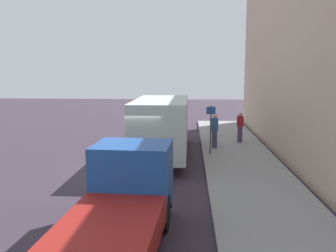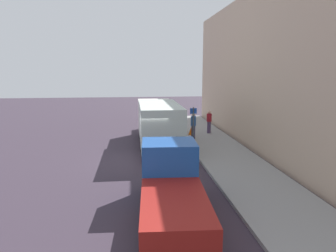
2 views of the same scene
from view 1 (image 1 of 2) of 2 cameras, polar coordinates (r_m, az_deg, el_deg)
The scene contains 9 objects.
ground at distance 15.28m, azimuth -5.49°, elevation -7.23°, with size 80.00×80.00×0.00m, color #362B37.
sidewalk at distance 15.26m, azimuth 12.40°, elevation -7.12°, with size 3.42×30.00×0.14m, color gray.
building_facade at distance 15.24m, azimuth 21.37°, elevation 10.52°, with size 0.50×30.00×9.64m, color #C5A78D.
large_utility_truck at distance 17.75m, azimuth -0.75°, elevation 0.48°, with size 2.35×8.47×2.91m.
small_flatbed_truck at distance 8.95m, azimuth -7.08°, elevation -11.68°, with size 2.30×5.53×2.24m.
pedestrian_walking at distance 19.23m, azimuth 7.37°, elevation -0.58°, with size 0.50×0.50×1.82m.
pedestrian_standing at distance 21.01m, azimuth 11.27°, elevation -0.05°, with size 0.54×0.54×1.73m.
traffic_cone_orange at distance 20.62m, azimuth 7.36°, elevation -1.89°, with size 0.40×0.40×0.57m, color orange.
street_sign_post at distance 17.72m, azimuth 6.74°, elevation 0.12°, with size 0.44×0.08×2.39m.
Camera 1 is at (2.33, -14.52, 4.15)m, focal length 38.73 mm.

